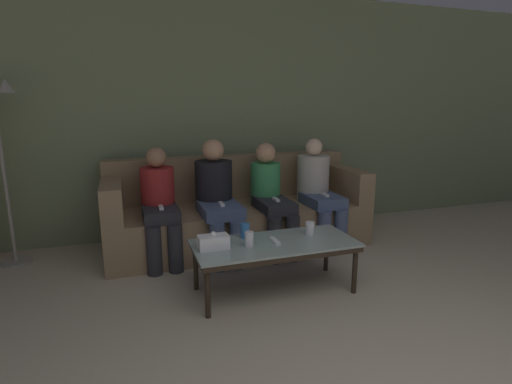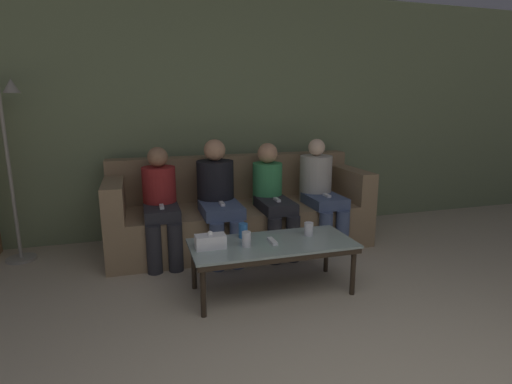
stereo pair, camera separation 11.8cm
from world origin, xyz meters
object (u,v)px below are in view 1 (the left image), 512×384
tissue_box (213,242)px  cup_near_right (249,239)px  seated_person_mid_right (270,195)px  seated_person_right_end (318,188)px  game_remote (275,241)px  seated_person_left_end (159,202)px  cup_far_center (310,228)px  coffee_table (275,247)px  seated_person_mid_left (217,194)px  couch (237,213)px  cup_near_left (245,231)px  standing_lamp (4,154)px

tissue_box → cup_near_right: bearing=-9.2°
seated_person_mid_right → seated_person_right_end: bearing=3.3°
cup_near_right → game_remote: 0.22m
game_remote → seated_person_left_end: size_ratio=0.14×
cup_far_center → seated_person_right_end: seated_person_right_end is taller
coffee_table → seated_person_mid_left: bearing=104.4°
couch → game_remote: couch is taller
cup_far_center → tissue_box: bearing=-175.7°
cup_near_left → game_remote: (0.18, -0.17, -0.05)m
cup_near_right → seated_person_right_end: bearing=42.2°
couch → cup_far_center: couch is taller
cup_far_center → cup_near_left: bearing=169.1°
coffee_table → cup_far_center: 0.35m
seated_person_left_end → couch: bearing=16.0°
tissue_box → seated_person_right_end: (1.30, 0.90, 0.12)m
coffee_table → standing_lamp: 2.48m
cup_far_center → game_remote: (-0.33, -0.07, -0.04)m
cup_near_left → seated_person_left_end: seated_person_left_end is taller
cup_near_left → cup_far_center: cup_near_left is taller
tissue_box → seated_person_left_end: 0.95m
tissue_box → game_remote: (0.47, -0.01, -0.04)m
cup_near_right → game_remote: (0.21, 0.03, -0.05)m
seated_person_mid_left → couch: bearing=40.6°
couch → tissue_box: bearing=-114.1°
cup_near_left → seated_person_left_end: 0.95m
couch → seated_person_left_end: (-0.80, -0.23, 0.24)m
tissue_box → seated_person_mid_left: bearing=75.2°
seated_person_mid_right → seated_person_right_end: 0.53m
couch → seated_person_mid_left: size_ratio=2.34×
game_remote → seated_person_left_end: seated_person_left_end is taller
cup_far_center → seated_person_left_end: size_ratio=0.10×
game_remote → seated_person_mid_right: seated_person_mid_right is taller
cup_far_center → standing_lamp: (-2.36, 1.21, 0.55)m
seated_person_left_end → seated_person_mid_right: bearing=-1.5°
couch → seated_person_left_end: bearing=-164.0°
game_remote → cup_near_right: bearing=-171.9°
couch → standing_lamp: standing_lamp is taller
cup_near_right → cup_far_center: cup_near_right is taller
cup_far_center → couch: bearing=105.6°
cup_near_left → standing_lamp: 2.22m
couch → cup_near_right: bearing=-101.8°
cup_near_left → cup_far_center: 0.52m
seated_person_left_end → tissue_box: bearing=-72.0°
couch → cup_near_left: bearing=-102.5°
cup_near_right → game_remote: bearing=8.1°
game_remote → standing_lamp: bearing=147.7°
tissue_box → seated_person_right_end: 1.59m
seated_person_mid_right → seated_person_right_end: seated_person_right_end is taller
tissue_box → standing_lamp: bearing=140.7°
game_remote → seated_person_right_end: bearing=47.8°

